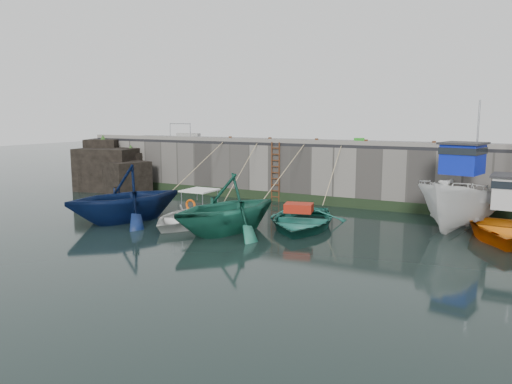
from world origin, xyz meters
The scene contains 24 objects.
ground centered at (0.00, 0.00, 0.00)m, with size 120.00×120.00×0.00m, color black.
quay_back centered at (0.00, 12.50, 1.50)m, with size 30.00×5.00×3.00m, color slate.
road_back centered at (0.00, 12.50, 3.08)m, with size 30.00×5.00×0.16m, color black.
kerb_back centered at (0.00, 10.15, 3.26)m, with size 30.00×0.30×0.20m, color slate.
algae_back centered at (0.00, 9.96, 0.25)m, with size 30.00×0.08×0.50m, color black.
rock_outcrop centered at (-12.92, 9.11, 1.26)m, with size 5.85×4.24×3.41m.
ladder centered at (-2.00, 9.91, 1.59)m, with size 0.51×0.08×3.20m.
boat_near_white centered at (-5.65, 2.27, 0.00)m, with size 4.57×5.29×2.79m, color #0A1840.
boat_near_white_rope centered at (-5.65, 7.38, 0.00)m, with size 0.04×5.84×3.10m, color tan, non-canonical shape.
boat_near_blue centered at (-2.78, 3.36, 0.00)m, with size 3.71×5.19×1.08m, color white.
boat_near_blue_rope centered at (-2.78, 7.93, 0.00)m, with size 0.04×4.89×3.10m, color tan, non-canonical shape.
boat_near_blacktrim centered at (-0.58, 2.52, 0.00)m, with size 4.35×5.04×2.65m, color #1B5F4B.
boat_near_blacktrim_rope centered at (-0.58, 7.51, 0.00)m, with size 0.04×5.62×3.10m, color tan, non-canonical shape.
boat_near_navy centered at (1.68, 4.82, 0.00)m, with size 3.71×5.19×1.07m, color #1C6254.
boat_near_navy_rope centered at (1.68, 8.66, 0.00)m, with size 0.04×3.74×3.10m, color tan, non-canonical shape.
boat_far_white centered at (7.65, 8.11, 1.10)m, with size 3.91×7.16×5.62m.
boat_far_orange centered at (9.50, 7.46, 0.47)m, with size 5.47×7.39×4.48m.
fish_crate centered at (2.02, 11.73, 3.30)m, with size 0.55×0.40×0.28m, color #1F8E19.
railing centered at (-8.75, 11.25, 3.36)m, with size 1.60×1.05×1.00m.
bollard_a centered at (-5.00, 10.25, 3.30)m, with size 0.18×0.18×0.28m, color #3F1E0F.
bollard_b centered at (-2.50, 10.25, 3.30)m, with size 0.18×0.18×0.28m, color #3F1E0F.
bollard_c centered at (0.20, 10.25, 3.30)m, with size 0.18×0.18×0.28m, color #3F1E0F.
bollard_d centered at (2.80, 10.25, 3.30)m, with size 0.18×0.18×0.28m, color #3F1E0F.
bollard_e centered at (6.00, 10.25, 3.30)m, with size 0.18×0.18×0.28m, color #3F1E0F.
Camera 1 is at (9.54, -14.14, 4.63)m, focal length 35.00 mm.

